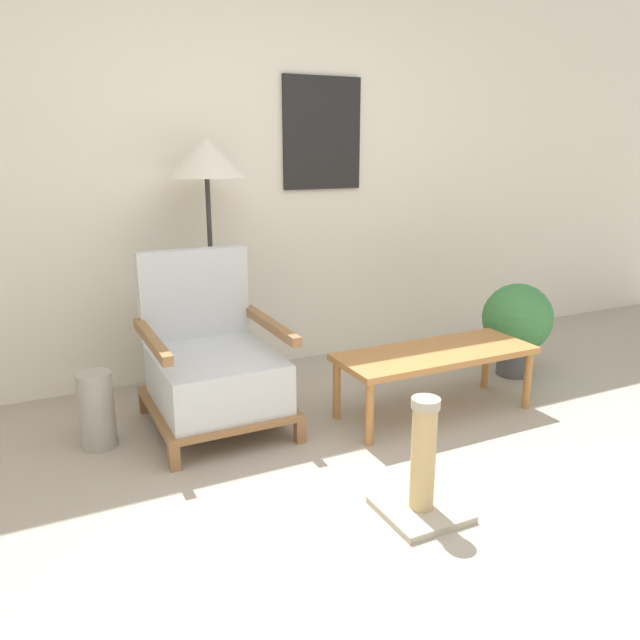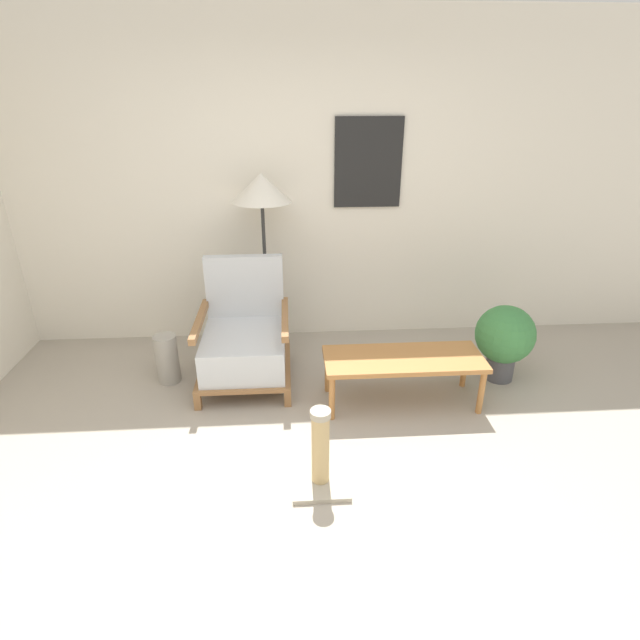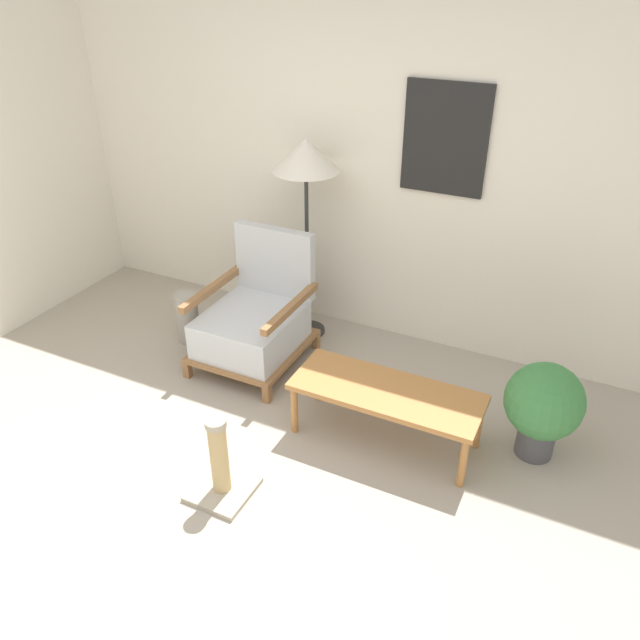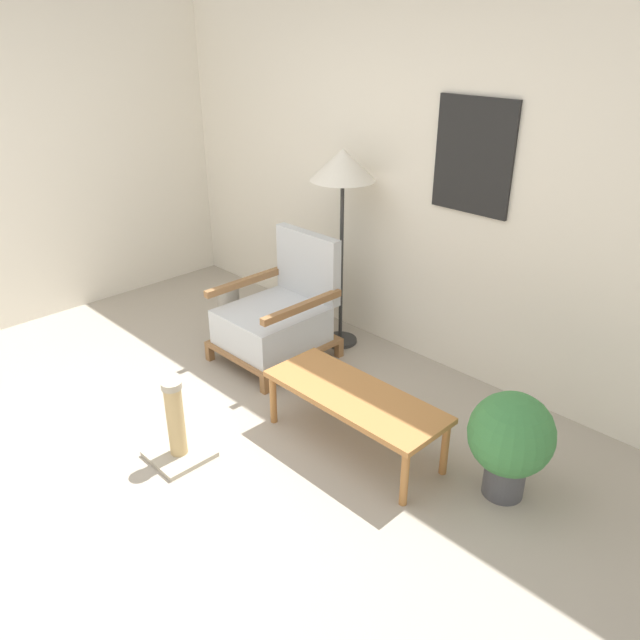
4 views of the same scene
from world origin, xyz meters
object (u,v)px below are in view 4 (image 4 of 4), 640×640
(vase, at_px, (229,309))
(potted_plant, at_px, (510,438))
(scratching_post, at_px, (177,432))
(floor_lamp, at_px, (343,173))
(armchair, at_px, (278,317))
(coffee_table, at_px, (354,399))

(vase, relative_size, potted_plant, 0.64)
(vase, xyz_separation_m, scratching_post, (1.11, -1.22, -0.02))
(floor_lamp, distance_m, vase, 1.47)
(potted_plant, bearing_deg, armchair, 176.16)
(vase, bearing_deg, potted_plant, -2.90)
(floor_lamp, xyz_separation_m, potted_plant, (1.85, -0.64, -0.99))
(floor_lamp, bearing_deg, vase, -146.55)
(coffee_table, distance_m, scratching_post, 1.05)
(floor_lamp, distance_m, potted_plant, 2.19)
(armchair, distance_m, scratching_post, 1.33)
(scratching_post, bearing_deg, floor_lamp, 101.24)
(scratching_post, bearing_deg, potted_plant, 35.80)
(vase, bearing_deg, armchair, 0.25)
(potted_plant, bearing_deg, floor_lamp, 160.86)
(coffee_table, xyz_separation_m, vase, (-1.76, 0.41, -0.14))
(armchair, height_order, scratching_post, armchair)
(armchair, bearing_deg, vase, -179.75)
(vase, bearing_deg, scratching_post, -47.56)
(armchair, xyz_separation_m, coffee_table, (1.16, -0.41, -0.00))
(floor_lamp, relative_size, scratching_post, 2.97)
(coffee_table, height_order, potted_plant, potted_plant)
(armchair, xyz_separation_m, floor_lamp, (0.16, 0.51, 1.01))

